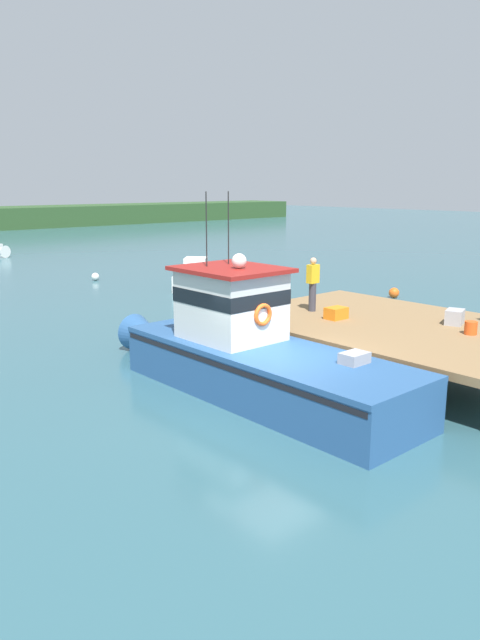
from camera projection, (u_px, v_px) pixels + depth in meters
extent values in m
plane|color=#2D5660|center=(274.00, 405.00, 13.93)|extent=(200.00, 200.00, 0.00)
cylinder|color=#4C3D2D|center=(230.00, 336.00, 18.24)|extent=(0.36, 0.36, 1.00)
cylinder|color=#4C3D2D|center=(341.00, 312.00, 21.60)|extent=(0.36, 0.36, 1.00)
cube|color=olive|center=(397.00, 327.00, 16.79)|extent=(6.00, 9.00, 0.20)
cube|color=#285184|center=(264.00, 375.00, 14.32)|extent=(2.51, 8.00, 1.10)
cone|color=#285184|center=(150.00, 337.00, 17.90)|extent=(1.10, 1.80, 1.10)
cube|color=black|center=(264.00, 357.00, 14.22)|extent=(2.53, 7.84, 0.12)
cube|color=#285184|center=(265.00, 350.00, 14.19)|extent=(2.55, 8.00, 0.12)
cube|color=silver|center=(231.00, 307.00, 14.88)|extent=(1.90, 2.20, 1.80)
cube|color=black|center=(231.00, 295.00, 14.81)|extent=(1.92, 2.22, 0.36)
cube|color=maroon|center=(231.00, 269.00, 14.67)|extent=(2.14, 2.50, 0.10)
sphere|color=white|center=(239.00, 261.00, 14.40)|extent=(0.36, 0.36, 0.36)
cylinder|color=black|center=(206.00, 229.00, 14.60)|extent=(0.03, 0.03, 1.80)
cylinder|color=black|center=(228.00, 228.00, 15.05)|extent=(0.03, 0.03, 1.80)
cube|color=#939399|center=(354.00, 361.00, 12.91)|extent=(0.60, 0.44, 0.36)
torus|color=orange|center=(348.00, 382.00, 11.88)|extent=(0.56, 0.56, 0.12)
torus|color=#EA5119|center=(263.00, 315.00, 14.05)|extent=(0.54, 0.10, 0.54)
cube|color=orange|center=(336.00, 313.00, 17.27)|extent=(0.61, 0.46, 0.34)
cube|color=#9E9EA3|center=(455.00, 317.00, 16.59)|extent=(0.71, 0.61, 0.41)
cylinder|color=#E04C19|center=(471.00, 328.00, 15.48)|extent=(0.32, 0.32, 0.34)
cylinder|color=#383842|center=(312.00, 297.00, 18.29)|extent=(0.22, 0.22, 0.86)
cube|color=gold|center=(313.00, 274.00, 18.13)|extent=(0.36, 0.22, 0.56)
sphere|color=tan|center=(313.00, 261.00, 18.05)|extent=(0.20, 0.20, 0.20)
cube|color=silver|center=(194.00, 279.00, 30.05)|extent=(4.02, 3.90, 0.77)
cone|color=silver|center=(202.00, 271.00, 32.63)|extent=(1.30, 1.29, 0.77)
cube|color=silver|center=(196.00, 263.00, 30.63)|extent=(1.52, 1.52, 0.58)
cone|color=white|center=(0.00, 251.00, 41.99)|extent=(1.17, 1.38, 0.86)
sphere|color=#EA5B19|center=(394.00, 293.00, 27.01)|extent=(0.46, 0.46, 0.46)
sphere|color=silver|center=(95.00, 277.00, 31.95)|extent=(0.40, 0.40, 0.40)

